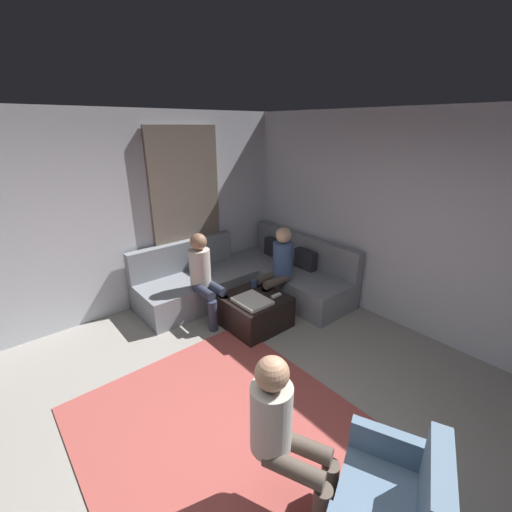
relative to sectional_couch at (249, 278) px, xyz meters
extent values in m
cube|color=gray|center=(2.08, -1.88, -0.33)|extent=(6.00, 6.00, 0.10)
cube|color=silver|center=(2.08, 1.06, 1.07)|extent=(6.00, 0.12, 2.70)
cube|color=silver|center=(-0.86, -1.88, 1.07)|extent=(0.12, 6.00, 2.70)
cube|color=#726659|center=(-0.76, -0.58, 0.97)|extent=(0.06, 1.10, 2.50)
cube|color=#AD4C47|center=(1.88, -1.78, -0.27)|extent=(2.60, 2.20, 0.01)
cube|color=gray|center=(0.30, 0.53, -0.07)|extent=(2.10, 0.85, 0.42)
cube|color=gray|center=(0.30, 0.88, 0.36)|extent=(2.10, 0.14, 0.45)
cube|color=gray|center=(-0.32, -0.75, -0.07)|extent=(0.85, 1.70, 0.42)
cube|color=gray|center=(-0.68, -0.75, 0.36)|extent=(0.14, 1.70, 0.45)
cube|color=#26262D|center=(-0.20, 0.70, 0.26)|extent=(0.36, 0.12, 0.36)
cube|color=#26262D|center=(0.50, 0.70, 0.26)|extent=(0.36, 0.12, 0.36)
cube|color=black|center=(0.70, -0.49, -0.07)|extent=(0.76, 0.76, 0.42)
cube|color=white|center=(0.80, -0.61, 0.16)|extent=(0.44, 0.36, 0.04)
cylinder|color=#334C72|center=(0.48, -0.31, 0.19)|extent=(0.08, 0.08, 0.10)
cube|color=white|center=(0.88, -0.27, 0.15)|extent=(0.05, 0.15, 0.02)
cube|color=slate|center=(3.36, -1.44, 0.34)|extent=(0.33, 0.56, 0.45)
cube|color=slate|center=(3.03, -1.24, 0.23)|extent=(0.55, 0.30, 0.22)
cylinder|color=brown|center=(0.65, -0.25, -0.07)|extent=(0.12, 0.12, 0.42)
cylinder|color=brown|center=(0.47, -0.25, -0.07)|extent=(0.12, 0.12, 0.42)
cylinder|color=brown|center=(0.65, -0.05, 0.20)|extent=(0.12, 0.40, 0.12)
cylinder|color=brown|center=(0.47, -0.05, 0.20)|extent=(0.12, 0.40, 0.12)
cylinder|color=#3F598C|center=(0.56, 0.15, 0.45)|extent=(0.28, 0.28, 0.50)
sphere|color=#D8AD8C|center=(0.56, 0.15, 0.81)|extent=(0.22, 0.22, 0.22)
cylinder|color=#2D3347|center=(0.45, -0.80, -0.07)|extent=(0.12, 0.12, 0.42)
cylinder|color=#2D3347|center=(0.45, -0.98, -0.07)|extent=(0.12, 0.12, 0.42)
cylinder|color=#2D3347|center=(0.25, -0.80, 0.20)|extent=(0.40, 0.12, 0.12)
cylinder|color=#2D3347|center=(0.25, -0.98, 0.20)|extent=(0.40, 0.12, 0.12)
cylinder|color=beige|center=(0.05, -0.89, 0.45)|extent=(0.28, 0.28, 0.50)
sphere|color=#8C664C|center=(0.05, -0.89, 0.81)|extent=(0.22, 0.22, 0.22)
cylinder|color=brown|center=(2.80, -1.59, -0.08)|extent=(0.12, 0.12, 0.40)
cylinder|color=brown|center=(2.87, -1.75, -0.08)|extent=(0.12, 0.12, 0.40)
cylinder|color=brown|center=(2.61, -1.67, 0.18)|extent=(0.41, 0.27, 0.12)
cylinder|color=brown|center=(2.69, -1.83, 0.18)|extent=(0.41, 0.27, 0.12)
cylinder|color=beige|center=(2.47, -1.83, 0.43)|extent=(0.28, 0.28, 0.50)
sphere|color=tan|center=(2.47, -1.83, 0.79)|extent=(0.22, 0.22, 0.22)
camera|label=1|loc=(3.68, -2.99, 2.22)|focal=23.70mm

